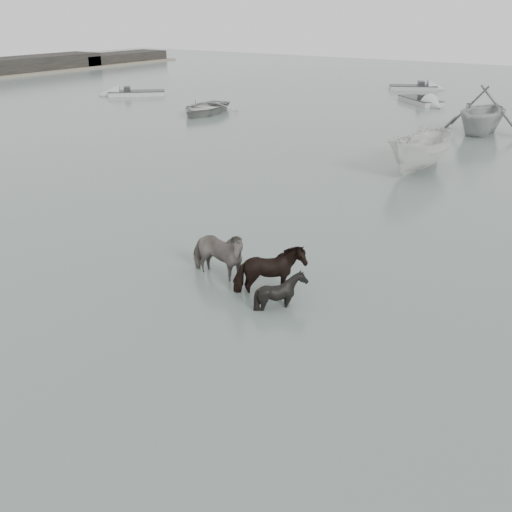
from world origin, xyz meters
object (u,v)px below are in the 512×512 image
at_px(pony_pinto, 217,249).
at_px(rowboat_lead, 204,106).
at_px(pony_dark, 271,266).
at_px(pony_black, 281,284).

distance_m(pony_pinto, rowboat_lead, 26.27).
distance_m(pony_dark, rowboat_lead, 27.31).
xyz_separation_m(pony_black, rowboat_lead, (-18.76, 20.90, -0.09)).
bearing_deg(rowboat_lead, pony_dark, -58.37).
bearing_deg(pony_black, pony_dark, 42.01).
xyz_separation_m(pony_dark, pony_black, (0.61, -0.49, -0.16)).
bearing_deg(pony_dark, rowboat_lead, 59.73).
distance_m(pony_pinto, pony_black, 2.33).
distance_m(pony_black, rowboat_lead, 28.08).
height_order(pony_pinto, rowboat_lead, pony_pinto).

